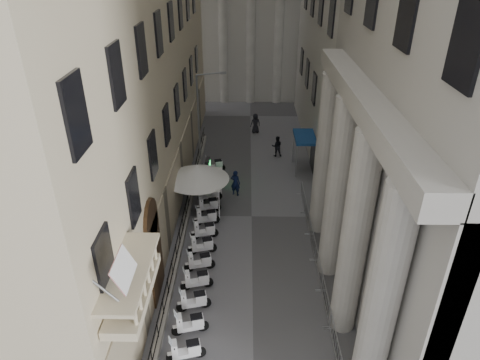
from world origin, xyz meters
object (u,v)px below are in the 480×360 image
object	(u,v)px
info_kiosk	(208,171)
pedestrian_b	(277,146)
security_tent	(197,173)
pedestrian_a	(235,183)
street_lamp	(202,113)

from	to	relation	value
info_kiosk	pedestrian_b	size ratio (longest dim) A/B	1.10
security_tent	info_kiosk	bearing A→B (deg)	85.13
info_kiosk	pedestrian_a	xyz separation A→B (m)	(2.12, -1.79, -0.02)
security_tent	pedestrian_a	world-z (taller)	security_tent
pedestrian_a	pedestrian_b	bearing A→B (deg)	-95.28
street_lamp	info_kiosk	bearing A→B (deg)	-101.10
street_lamp	pedestrian_a	size ratio (longest dim) A/B	3.80
pedestrian_a	security_tent	bearing A→B (deg)	61.33
security_tent	info_kiosk	xyz separation A→B (m)	(0.32, 3.81, -1.87)
pedestrian_a	pedestrian_b	world-z (taller)	pedestrian_a
security_tent	street_lamp	bearing A→B (deg)	92.79
security_tent	info_kiosk	world-z (taller)	security_tent
security_tent	pedestrian_a	size ratio (longest dim) A/B	2.16
security_tent	pedestrian_a	distance (m)	3.70
security_tent	pedestrian_a	bearing A→B (deg)	39.67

